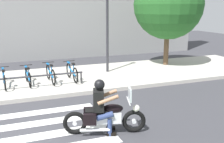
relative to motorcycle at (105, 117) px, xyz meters
name	(u,v)px	position (x,y,z in m)	size (l,w,h in m)	color
ground_plane	(27,138)	(-1.88, 0.41, -0.45)	(48.00, 48.00, 0.00)	#38383D
sidewalk	(20,83)	(-1.88, 5.28, -0.38)	(24.00, 4.40, 0.15)	#B7B2A8
crosswalk_stripe_2	(57,133)	(-1.16, 0.41, -0.45)	(2.80, 0.40, 0.01)	white
crosswalk_stripe_3	(52,121)	(-1.16, 1.21, -0.45)	(2.80, 0.40, 0.01)	white
crosswalk_stripe_4	(48,111)	(-1.16, 2.01, -0.45)	(2.80, 0.40, 0.01)	white
motorcycle	(105,117)	(0.00, 0.00, 0.00)	(2.04, 0.89, 1.19)	black
rider	(102,103)	(-0.07, 0.03, 0.36)	(0.73, 0.66, 1.42)	black
bicycle_3	(4,78)	(-2.43, 4.75, 0.03)	(0.48, 1.67, 0.71)	black
bicycle_4	(28,76)	(-1.55, 4.75, 0.04)	(0.48, 1.60, 0.73)	black
bicycle_5	(51,74)	(-0.68, 4.75, 0.06)	(0.48, 1.65, 0.78)	black
bicycle_6	(72,72)	(0.20, 4.75, 0.05)	(0.48, 1.63, 0.77)	black
bike_rack	(4,80)	(-2.43, 4.19, 0.13)	(5.87, 0.07, 0.49)	#333338
street_lamp	(107,23)	(2.11, 5.68, 1.97)	(0.28, 0.28, 3.94)	#2D2D33
tree_near_rack	(168,5)	(5.56, 6.08, 2.81)	(3.54, 3.54, 5.04)	brown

